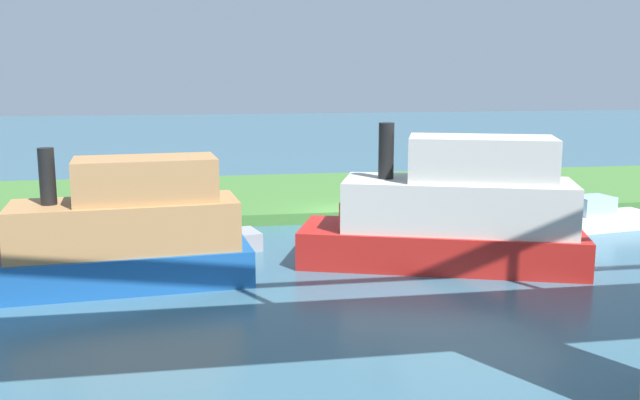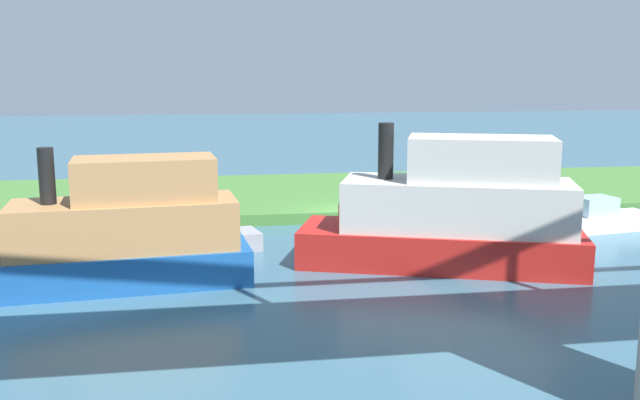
{
  "view_description": "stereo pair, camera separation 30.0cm",
  "coord_description": "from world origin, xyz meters",
  "px_view_note": "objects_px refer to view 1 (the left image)",
  "views": [
    {
      "loc": [
        6.24,
        30.18,
        6.66
      ],
      "look_at": [
        1.95,
        5.0,
        2.0
      ],
      "focal_mm": 40.19,
      "sensor_mm": 36.0,
      "label": 1
    },
    {
      "loc": [
        5.94,
        30.22,
        6.66
      ],
      "look_at": [
        1.95,
        5.0,
        2.0
      ],
      "focal_mm": 40.19,
      "sensor_mm": 36.0,
      "label": 2
    }
  ],
  "objects_px": {
    "mooring_post": "(184,204)",
    "skiff_small": "(196,239)",
    "person_on_bank": "(429,189)",
    "motorboat_red": "(120,234)",
    "motorboat_white": "(451,214)",
    "pontoon_yellow": "(600,217)"
  },
  "relations": [
    {
      "from": "mooring_post",
      "to": "motorboat_red",
      "type": "relative_size",
      "value": 0.09
    },
    {
      "from": "mooring_post",
      "to": "motorboat_red",
      "type": "distance_m",
      "value": 9.03
    },
    {
      "from": "person_on_bank",
      "to": "motorboat_red",
      "type": "height_order",
      "value": "motorboat_red"
    },
    {
      "from": "motorboat_red",
      "to": "motorboat_white",
      "type": "xyz_separation_m",
      "value": [
        -10.92,
        -0.48,
        0.19
      ]
    },
    {
      "from": "mooring_post",
      "to": "motorboat_white",
      "type": "distance_m",
      "value": 12.41
    },
    {
      "from": "person_on_bank",
      "to": "skiff_small",
      "type": "xyz_separation_m",
      "value": [
        10.68,
        5.4,
        -0.68
      ]
    },
    {
      "from": "person_on_bank",
      "to": "mooring_post",
      "type": "height_order",
      "value": "person_on_bank"
    },
    {
      "from": "mooring_post",
      "to": "pontoon_yellow",
      "type": "height_order",
      "value": "pontoon_yellow"
    },
    {
      "from": "person_on_bank",
      "to": "pontoon_yellow",
      "type": "distance_m",
      "value": 7.47
    },
    {
      "from": "pontoon_yellow",
      "to": "motorboat_white",
      "type": "relative_size",
      "value": 0.45
    },
    {
      "from": "motorboat_white",
      "to": "pontoon_yellow",
      "type": "bearing_deg",
      "value": -152.04
    },
    {
      "from": "mooring_post",
      "to": "pontoon_yellow",
      "type": "distance_m",
      "value": 17.8
    },
    {
      "from": "pontoon_yellow",
      "to": "motorboat_red",
      "type": "bearing_deg",
      "value": 14.19
    },
    {
      "from": "person_on_bank",
      "to": "motorboat_white",
      "type": "bearing_deg",
      "value": 76.47
    },
    {
      "from": "mooring_post",
      "to": "skiff_small",
      "type": "xyz_separation_m",
      "value": [
        -0.51,
        5.2,
        -0.36
      ]
    },
    {
      "from": "person_on_bank",
      "to": "pontoon_yellow",
      "type": "height_order",
      "value": "person_on_bank"
    },
    {
      "from": "motorboat_red",
      "to": "pontoon_yellow",
      "type": "xyz_separation_m",
      "value": [
        -19.12,
        -4.84,
        -1.11
      ]
    },
    {
      "from": "person_on_bank",
      "to": "motorboat_red",
      "type": "distance_m",
      "value": 15.8
    },
    {
      "from": "person_on_bank",
      "to": "skiff_small",
      "type": "bearing_deg",
      "value": 26.81
    },
    {
      "from": "mooring_post",
      "to": "skiff_small",
      "type": "height_order",
      "value": "skiff_small"
    },
    {
      "from": "mooring_post",
      "to": "motorboat_white",
      "type": "height_order",
      "value": "motorboat_white"
    },
    {
      "from": "mooring_post",
      "to": "pontoon_yellow",
      "type": "xyz_separation_m",
      "value": [
        -17.34,
        3.99,
        -0.37
      ]
    }
  ]
}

